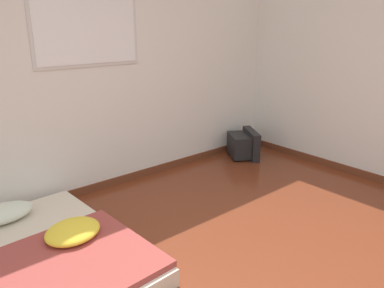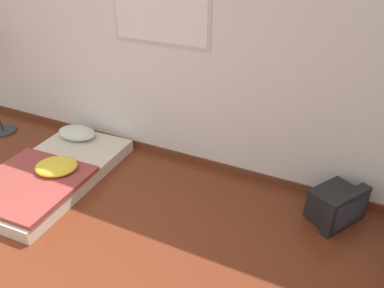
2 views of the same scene
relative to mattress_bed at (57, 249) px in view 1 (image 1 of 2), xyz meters
The scene contains 3 objects.
wall_back 1.74m from the mattress_bed, 56.88° to the left, with size 8.18×0.08×2.60m.
mattress_bed is the anchor object (origin of this frame).
crt_tv 3.08m from the mattress_bed, 13.13° to the left, with size 0.56×0.60×0.39m.
Camera 1 is at (-1.54, -1.24, 1.85)m, focal length 35.00 mm.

